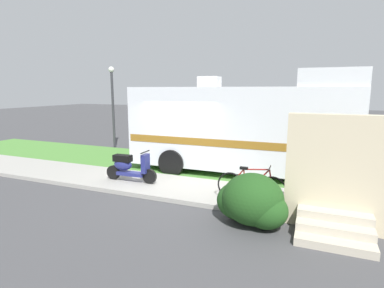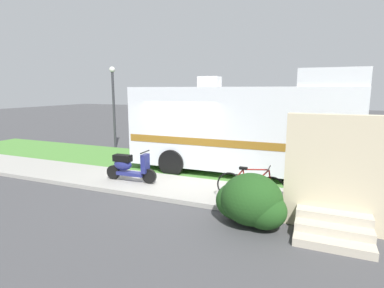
# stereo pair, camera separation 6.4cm
# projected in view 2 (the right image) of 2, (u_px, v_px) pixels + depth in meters

# --- Properties ---
(ground_plane) EXTENTS (80.00, 80.00, 0.00)m
(ground_plane) POSITION_uv_depth(u_px,v_px,m) (179.00, 177.00, 10.15)
(ground_plane) COLOR #424244
(sidewalk) EXTENTS (24.00, 2.00, 0.12)m
(sidewalk) POSITION_uv_depth(u_px,v_px,m) (162.00, 186.00, 9.05)
(sidewalk) COLOR #9E9B93
(sidewalk) RESTS_ON ground
(grass_strip) EXTENTS (24.00, 3.40, 0.08)m
(grass_strip) POSITION_uv_depth(u_px,v_px,m) (196.00, 166.00, 11.50)
(grass_strip) COLOR #4C8438
(grass_strip) RESTS_ON ground
(motorhome_rv) EXTENTS (7.34, 2.70, 3.46)m
(motorhome_rv) POSITION_uv_depth(u_px,v_px,m) (243.00, 126.00, 10.35)
(motorhome_rv) COLOR silver
(motorhome_rv) RESTS_ON ground
(scooter) EXTENTS (1.70, 0.50, 0.97)m
(scooter) POSITION_uv_depth(u_px,v_px,m) (129.00, 166.00, 9.25)
(scooter) COLOR black
(scooter) RESTS_ON ground
(bicycle) EXTENTS (1.73, 0.52, 0.89)m
(bicycle) POSITION_uv_depth(u_px,v_px,m) (250.00, 186.00, 7.63)
(bicycle) COLOR black
(bicycle) RESTS_ON ground
(pickup_truck_near) EXTENTS (5.21, 2.48, 1.87)m
(pickup_truck_near) POSITION_uv_depth(u_px,v_px,m) (332.00, 133.00, 13.51)
(pickup_truck_near) COLOR silver
(pickup_truck_near) RESTS_ON ground
(porch_steps) EXTENTS (2.00, 1.26, 2.40)m
(porch_steps) POSITION_uv_depth(u_px,v_px,m) (335.00, 186.00, 6.15)
(porch_steps) COLOR #BCB29E
(porch_steps) RESTS_ON ground
(bush_by_porch) EXTENTS (1.57, 1.18, 1.11)m
(bush_by_porch) POSITION_uv_depth(u_px,v_px,m) (251.00, 202.00, 6.48)
(bush_by_porch) COLOR #1E4719
(bush_by_porch) RESTS_ON ground
(bottle_green) EXTENTS (0.08, 0.08, 0.24)m
(bottle_green) POSITION_uv_depth(u_px,v_px,m) (353.00, 201.00, 7.40)
(bottle_green) COLOR #B2B2B7
(bottle_green) RESTS_ON ground
(bottle_spare) EXTENTS (0.07, 0.07, 0.27)m
(bottle_spare) POSITION_uv_depth(u_px,v_px,m) (308.00, 206.00, 7.03)
(bottle_spare) COLOR brown
(bottle_spare) RESTS_ON ground
(street_lamp_post) EXTENTS (0.28, 0.28, 3.97)m
(street_lamp_post) POSITION_uv_depth(u_px,v_px,m) (113.00, 99.00, 14.98)
(street_lamp_post) COLOR #333338
(street_lamp_post) RESTS_ON ground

